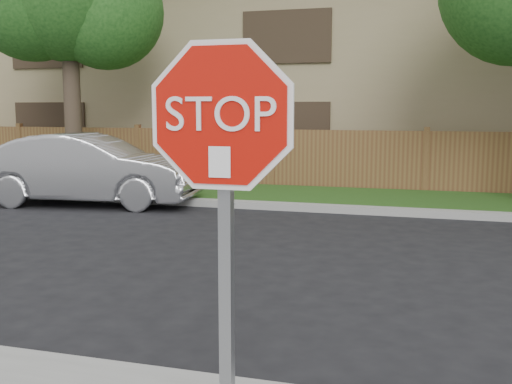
% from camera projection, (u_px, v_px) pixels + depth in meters
% --- Properties ---
extents(far_curb, '(70.00, 0.30, 0.15)m').
position_uv_depth(far_curb, '(423.00, 213.00, 12.08)').
color(far_curb, gray).
rests_on(far_curb, ground).
extents(grass_strip, '(70.00, 3.00, 0.12)m').
position_uv_depth(grass_strip, '(424.00, 201.00, 13.65)').
color(grass_strip, '#1E4714').
rests_on(grass_strip, ground).
extents(fence, '(70.00, 0.12, 1.60)m').
position_uv_depth(fence, '(426.00, 163.00, 15.06)').
color(fence, brown).
rests_on(fence, ground).
extents(apartment_building, '(35.20, 9.20, 7.20)m').
position_uv_depth(apartment_building, '(431.00, 67.00, 20.00)').
color(apartment_building, '#97875D').
rests_on(apartment_building, ground).
extents(stop_sign, '(1.01, 0.13, 2.55)m').
position_uv_depth(stop_sign, '(223.00, 182.00, 2.92)').
color(stop_sign, gray).
rests_on(stop_sign, sidewalk_near).
extents(sedan_left, '(5.05, 2.29, 1.61)m').
position_uv_depth(sedan_left, '(89.00, 169.00, 13.46)').
color(sedan_left, '#AEAFB3').
rests_on(sedan_left, ground).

